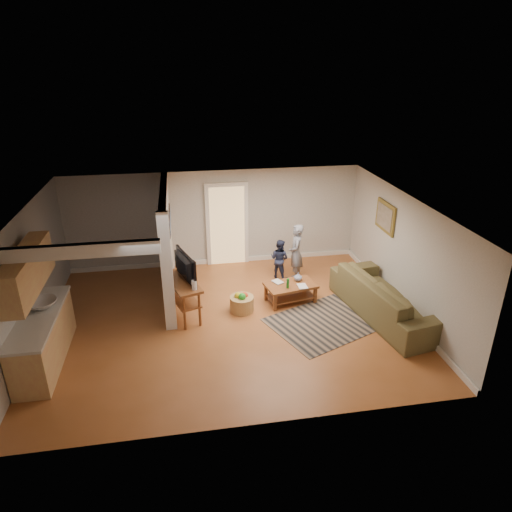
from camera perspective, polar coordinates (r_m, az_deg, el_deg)
The scene contains 11 objects.
ground at distance 9.68m, azimuth -3.30°, elevation -8.07°, with size 7.50×7.50×0.00m, color brown.
room_shell at distance 9.35m, azimuth -10.30°, elevation 0.45°, with size 7.54×6.02×2.52m.
area_rug at distance 9.74m, azimuth 8.85°, elevation -8.08°, with size 2.27×1.66×0.01m, color black.
sofa at distance 10.24m, azimuth 15.75°, elevation -7.10°, with size 2.91×1.14×0.85m, color #413720.
coffee_table at distance 10.26m, azimuth 4.40°, elevation -3.97°, with size 1.21×0.85×0.65m.
tv_console at distance 9.62m, azimuth -9.22°, elevation -3.48°, with size 0.88×1.39×1.12m.
speaker_left at distance 10.45m, azimuth -9.59°, elevation -2.71°, with size 0.10×0.10×1.00m, color black.
speaker_right at distance 10.61m, azimuth -9.62°, elevation -2.01°, with size 0.11×0.11×1.09m, color black.
toy_basket at distance 9.92m, azimuth -1.78°, elevation -5.89°, with size 0.52×0.52×0.46m.
child at distance 11.37m, azimuth 4.88°, elevation -2.98°, with size 0.53×0.35×1.45m, color slate.
toddler at distance 11.48m, azimuth 2.90°, elevation -2.66°, with size 0.49×0.38×1.01m, color #222946.
Camera 1 is at (-0.84, -8.19, 5.08)m, focal length 32.00 mm.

